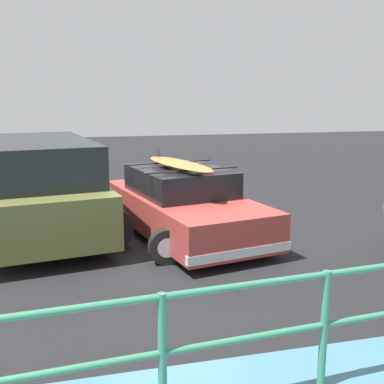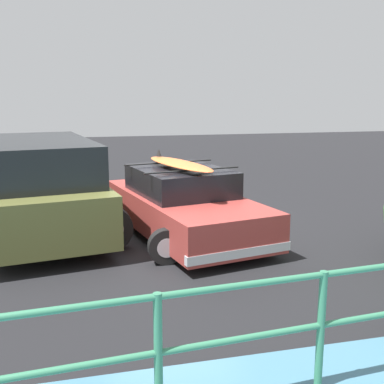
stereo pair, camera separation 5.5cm
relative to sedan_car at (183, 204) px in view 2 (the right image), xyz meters
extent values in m
cube|color=black|center=(0.25, -0.25, -0.61)|extent=(44.00, 44.00, 0.02)
cube|color=#9E3833|center=(-0.01, 0.04, -0.13)|extent=(2.52, 4.37, 0.63)
cube|color=black|center=(0.02, -0.12, 0.42)|extent=(1.89, 2.23, 0.47)
cube|color=silver|center=(-0.40, 2.01, -0.32)|extent=(1.76, 0.45, 0.14)
cube|color=silver|center=(0.39, -1.94, -0.32)|extent=(1.76, 0.45, 0.14)
cylinder|color=black|center=(-1.13, 1.11, -0.32)|extent=(0.56, 0.18, 0.56)
cylinder|color=#B7B7BC|center=(-1.13, 1.11, -0.32)|extent=(0.31, 0.19, 0.31)
cylinder|color=black|center=(0.61, 1.46, -0.32)|extent=(0.56, 0.18, 0.56)
cylinder|color=#B7B7BC|center=(0.61, 1.46, -0.32)|extent=(0.31, 0.19, 0.31)
cylinder|color=black|center=(-0.63, -1.39, -0.32)|extent=(0.56, 0.18, 0.56)
cylinder|color=#B7B7BC|center=(-0.63, -1.39, -0.32)|extent=(0.31, 0.19, 0.31)
cylinder|color=black|center=(1.11, -1.04, -0.32)|extent=(0.56, 0.18, 0.56)
cylinder|color=#B7B7BC|center=(1.11, -1.04, -0.32)|extent=(0.31, 0.19, 0.31)
cylinder|color=black|center=(-0.08, 0.41, 0.70)|extent=(1.80, 0.39, 0.03)
cylinder|color=black|center=(0.13, -0.66, 0.70)|extent=(1.80, 0.39, 0.03)
ellipsoid|color=orange|center=(0.06, -0.02, 0.76)|extent=(1.11, 2.32, 0.09)
cone|color=black|center=(0.29, -0.89, 0.87)|extent=(0.10, 0.10, 0.14)
cube|color=brown|center=(2.56, -0.64, 0.07)|extent=(2.61, 4.70, 0.85)
cube|color=black|center=(2.56, -0.64, 0.85)|extent=(2.30, 3.71, 0.70)
cylinder|color=black|center=(2.94, -2.93, 0.17)|extent=(0.69, 0.29, 0.67)
cylinder|color=black|center=(1.38, 0.52, -0.22)|extent=(0.74, 0.22, 0.74)
cylinder|color=#B7B7BC|center=(1.38, 0.52, -0.22)|extent=(0.41, 0.23, 0.41)
cylinder|color=black|center=(1.81, -2.11, -0.22)|extent=(0.74, 0.22, 0.74)
cylinder|color=#B7B7BC|center=(1.81, -2.11, -0.22)|extent=(0.41, 0.23, 0.41)
cylinder|color=#387F5B|center=(-0.09, 4.98, -0.04)|extent=(0.07, 0.07, 1.11)
cylinder|color=#387F5B|center=(1.37, 5.09, -0.04)|extent=(0.07, 0.07, 1.11)
camera|label=1|loc=(2.00, 8.48, 1.99)|focal=45.00mm
camera|label=2|loc=(1.95, 8.49, 1.99)|focal=45.00mm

